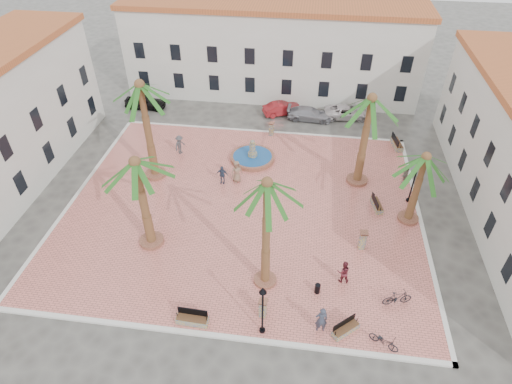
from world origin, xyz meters
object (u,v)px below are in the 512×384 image
fountain (252,157)px  cyclist_b (343,272)px  lamppost_s (263,303)px  bollard_e (363,240)px  palm_e (424,166)px  bench_e (377,205)px  car_white (347,112)px  car_red (282,108)px  car_black (145,102)px  car_silver (309,114)px  bench_se (346,329)px  palm_ne (370,109)px  bicycle_b (397,298)px  bench_ne (397,144)px  pedestrian_north (180,145)px  palm_nw (142,96)px  bollard_n (271,129)px  bollard_se (263,308)px  palm_sw (137,173)px  litter_bin (317,289)px  palm_s (267,195)px  pedestrian_fountain_a (237,171)px  cyclist_a (321,320)px  bicycle_a (384,341)px  bench_s (192,319)px  pedestrian_east (406,173)px  lamppost_e (416,173)px  pedestrian_fountain_b (222,175)px

fountain → cyclist_b: bearing=-59.2°
lamppost_s → bollard_e: (5.80, 7.21, -1.81)m
palm_e → bench_e: 5.06m
palm_e → car_white: (-3.98, 14.83, -4.24)m
cyclist_b → car_red: (-5.57, 21.03, -0.33)m
car_black → car_silver: car_black is taller
bench_se → bollard_e: 6.77m
palm_ne → bicycle_b: palm_ne is taller
bench_ne → car_silver: 8.99m
pedestrian_north → car_red: (8.21, 8.53, -0.38)m
palm_nw → bollard_n: bearing=40.7°
cyclist_b → bollard_se: bearing=29.2°
palm_sw → bollard_e: size_ratio=4.82×
cyclist_b → car_black: 28.39m
litter_bin → car_silver: car_silver is taller
palm_s → car_white: (5.59, 21.86, -6.45)m
bollard_e → pedestrian_fountain_a: size_ratio=0.77×
lamppost_s → cyclist_a: 3.60m
bicycle_b → car_black: size_ratio=0.43×
lamppost_s → bollard_e: lamppost_s is taller
bollard_se → bicycle_a: size_ratio=0.82×
palm_s → car_silver: size_ratio=1.84×
palm_sw → palm_ne: size_ratio=0.91×
palm_sw → bench_se: size_ratio=4.39×
palm_s → bicycle_b: 10.14m
palm_nw → palm_e: 20.11m
litter_bin → cyclist_a: 2.68m
bollard_n → car_black: size_ratio=0.32×
palm_nw → bench_s: palm_nw is taller
lamppost_s → bench_se: bearing=7.2°
palm_ne → pedestrian_east: (3.76, 0.51, -5.67)m
bicycle_a → lamppost_s: bearing=118.5°
litter_bin → palm_s: bearing=172.4°
palm_nw → palm_sw: bearing=-73.8°
palm_s → cyclist_a: bearing=-41.3°
palm_sw → car_white: bearing=55.1°
lamppost_e → cyclist_a: size_ratio=2.03×
bench_se → bollard_n: size_ratio=1.22×
palm_s → pedestrian_north: (-9.06, 13.17, -6.05)m
bench_e → cyclist_b: cyclist_b is taller
cyclist_a → car_white: size_ratio=0.42×
bench_s → bicycle_b: 11.92m
palm_e → cyclist_a: bearing=-121.4°
palm_ne → bicycle_b: bearing=-81.7°
bicycle_a → pedestrian_fountain_a: 16.89m
pedestrian_north → lamppost_s: bearing=-126.2°
palm_ne → pedestrian_fountain_b: 12.22m
pedestrian_fountain_a → palm_nw: bearing=143.5°
pedestrian_fountain_b → bicycle_a: bearing=-48.4°
palm_ne → bollard_se: 15.98m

